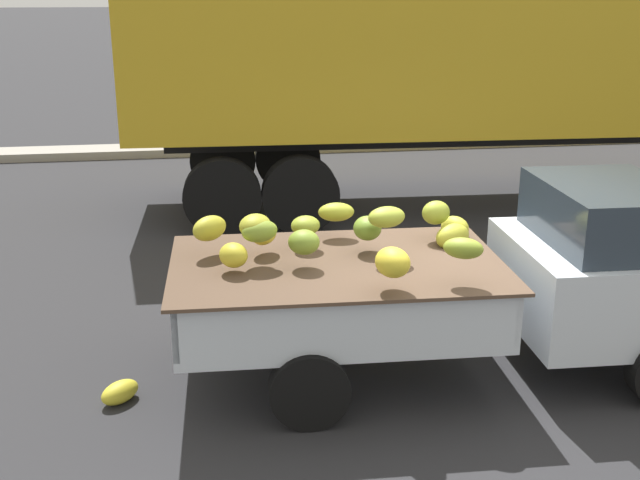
% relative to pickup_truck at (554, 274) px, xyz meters
% --- Properties ---
extents(ground, '(220.00, 220.00, 0.00)m').
position_rel_pickup_truck_xyz_m(ground, '(-0.74, 0.20, -0.89)').
color(ground, '#28282B').
extents(curb_strip, '(80.00, 0.80, 0.16)m').
position_rel_pickup_truck_xyz_m(curb_strip, '(-0.74, 10.05, -0.81)').
color(curb_strip, gray).
rests_on(curb_strip, ground).
extents(pickup_truck, '(5.05, 1.94, 1.70)m').
position_rel_pickup_truck_xyz_m(pickup_truck, '(0.00, 0.00, 0.00)').
color(pickup_truck, silver).
rests_on(pickup_truck, ground).
extents(semi_trailer, '(12.09, 3.02, 3.95)m').
position_rel_pickup_truck_xyz_m(semi_trailer, '(1.86, 5.46, 1.65)').
color(semi_trailer, gold).
rests_on(semi_trailer, ground).
extents(fallen_banana_bunch_near_tailgate, '(0.40, 0.40, 0.18)m').
position_rel_pickup_truck_xyz_m(fallen_banana_bunch_near_tailgate, '(-3.82, -0.11, -0.80)').
color(fallen_banana_bunch_near_tailgate, gold).
rests_on(fallen_banana_bunch_near_tailgate, ground).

